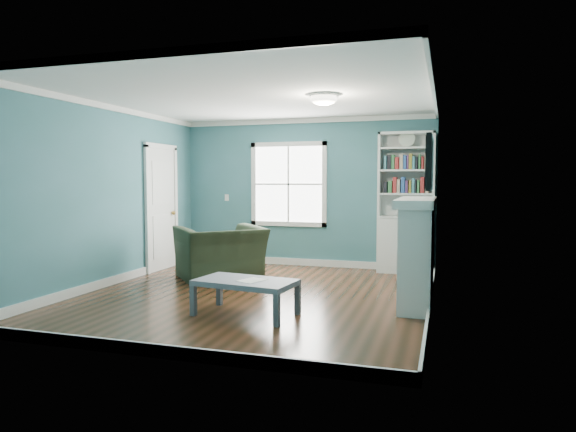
% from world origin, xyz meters
% --- Properties ---
extents(floor, '(5.00, 5.00, 0.00)m').
position_xyz_m(floor, '(0.00, 0.00, 0.00)').
color(floor, black).
rests_on(floor, ground).
extents(room_walls, '(5.00, 5.00, 5.00)m').
position_xyz_m(room_walls, '(0.00, 0.00, 1.58)').
color(room_walls, '#346D6F').
rests_on(room_walls, ground).
extents(trim, '(4.50, 5.00, 2.60)m').
position_xyz_m(trim, '(0.00, 0.00, 1.24)').
color(trim, white).
rests_on(trim, ground).
extents(window, '(1.40, 0.06, 1.50)m').
position_xyz_m(window, '(-0.30, 2.49, 1.45)').
color(window, white).
rests_on(window, room_walls).
extents(bookshelf, '(0.90, 0.35, 2.31)m').
position_xyz_m(bookshelf, '(1.77, 2.30, 0.92)').
color(bookshelf, silver).
rests_on(bookshelf, ground).
extents(fireplace, '(0.44, 1.58, 1.30)m').
position_xyz_m(fireplace, '(2.08, 0.20, 0.64)').
color(fireplace, black).
rests_on(fireplace, ground).
extents(tv, '(0.06, 1.10, 0.65)m').
position_xyz_m(tv, '(2.20, 0.20, 1.72)').
color(tv, black).
rests_on(tv, fireplace).
extents(door, '(0.12, 0.98, 2.17)m').
position_xyz_m(door, '(-2.22, 1.40, 1.07)').
color(door, silver).
rests_on(door, ground).
extents(ceiling_fixture, '(0.38, 0.38, 0.15)m').
position_xyz_m(ceiling_fixture, '(0.90, 0.10, 2.55)').
color(ceiling_fixture, white).
rests_on(ceiling_fixture, room_walls).
extents(light_switch, '(0.08, 0.01, 0.12)m').
position_xyz_m(light_switch, '(-1.50, 2.48, 1.20)').
color(light_switch, white).
rests_on(light_switch, room_walls).
extents(recliner, '(1.45, 1.43, 1.08)m').
position_xyz_m(recliner, '(-0.92, 0.93, 0.54)').
color(recliner, black).
rests_on(recliner, ground).
extents(coffee_table, '(1.18, 0.75, 0.40)m').
position_xyz_m(coffee_table, '(0.25, -0.96, 0.35)').
color(coffee_table, '#464C54').
rests_on(coffee_table, ground).
extents(paper_sheet, '(0.32, 0.35, 0.00)m').
position_xyz_m(paper_sheet, '(0.33, -0.98, 0.40)').
color(paper_sheet, white).
rests_on(paper_sheet, coffee_table).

